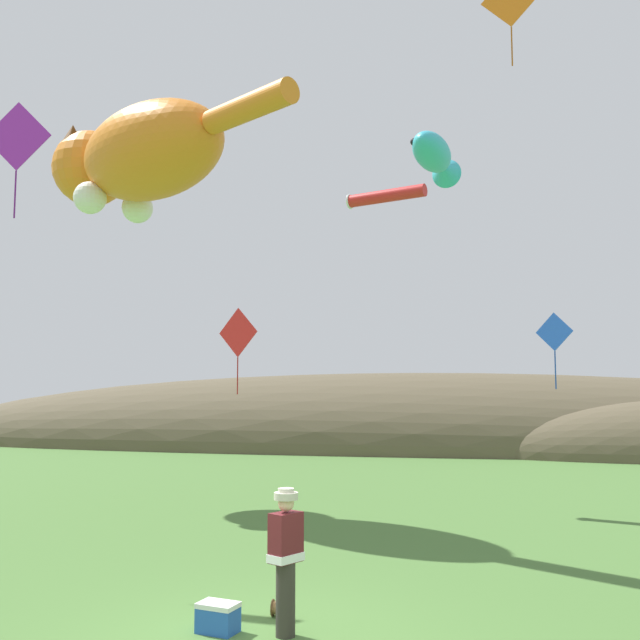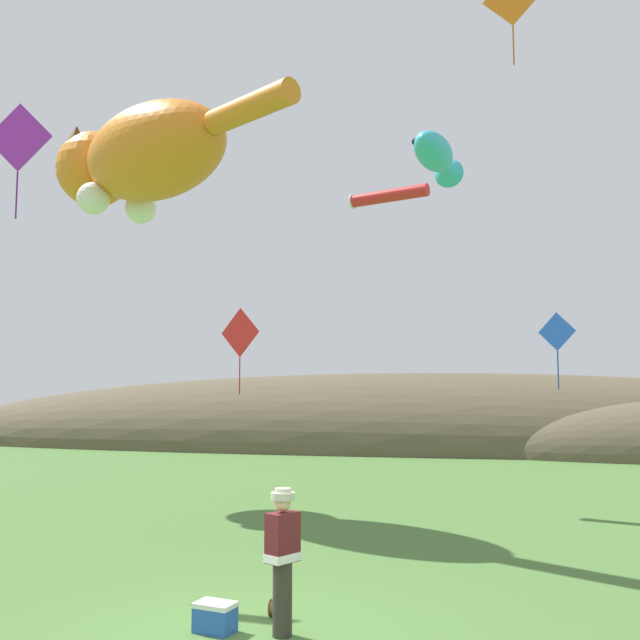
% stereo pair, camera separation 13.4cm
% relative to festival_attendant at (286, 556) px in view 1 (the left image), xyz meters
% --- Properties ---
extents(distant_hill_ridge, '(57.81, 13.09, 7.73)m').
position_rel_festival_attendant_xyz_m(distant_hill_ridge, '(1.68, 28.47, -0.95)').
color(distant_hill_ridge, brown).
rests_on(distant_hill_ridge, ground).
extents(festival_attendant, '(0.44, 0.49, 1.77)m').
position_rel_festival_attendant_xyz_m(festival_attendant, '(0.00, 0.00, 0.00)').
color(festival_attendant, '#332D28').
rests_on(festival_attendant, ground).
extents(kite_spool, '(0.17, 0.22, 0.22)m').
position_rel_festival_attendant_xyz_m(kite_spool, '(-0.27, 0.72, -0.84)').
color(kite_spool, olive).
rests_on(kite_spool, ground).
extents(picnic_cooler, '(0.55, 0.43, 0.36)m').
position_rel_festival_attendant_xyz_m(picnic_cooler, '(-0.85, -0.02, -0.77)').
color(picnic_cooler, blue).
rests_on(picnic_cooler, ground).
extents(kite_giant_cat, '(8.59, 6.05, 2.97)m').
position_rel_festival_attendant_xyz_m(kite_giant_cat, '(-6.51, 9.15, 8.43)').
color(kite_giant_cat, orange).
extents(kite_fish_windsock, '(1.25, 2.90, 0.86)m').
position_rel_festival_attendant_xyz_m(kite_fish_windsock, '(1.69, 7.80, 7.52)').
color(kite_fish_windsock, '#33B2CC').
extents(kite_tube_streamer, '(2.38, 1.20, 0.44)m').
position_rel_festival_attendant_xyz_m(kite_tube_streamer, '(0.18, 11.02, 7.52)').
color(kite_tube_streamer, red).
extents(kite_diamond_blue, '(0.81, 0.48, 1.82)m').
position_rel_festival_attendant_xyz_m(kite_diamond_blue, '(4.40, 8.88, 3.38)').
color(kite_diamond_blue, blue).
extents(kite_diamond_red, '(1.11, 0.49, 2.10)m').
position_rel_festival_attendant_xyz_m(kite_diamond_red, '(-3.12, 7.83, 3.41)').
color(kite_diamond_red, red).
extents(kite_diamond_violet, '(1.31, 0.15, 2.21)m').
position_rel_festival_attendant_xyz_m(kite_diamond_violet, '(-5.85, 2.80, 6.73)').
color(kite_diamond_violet, purple).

